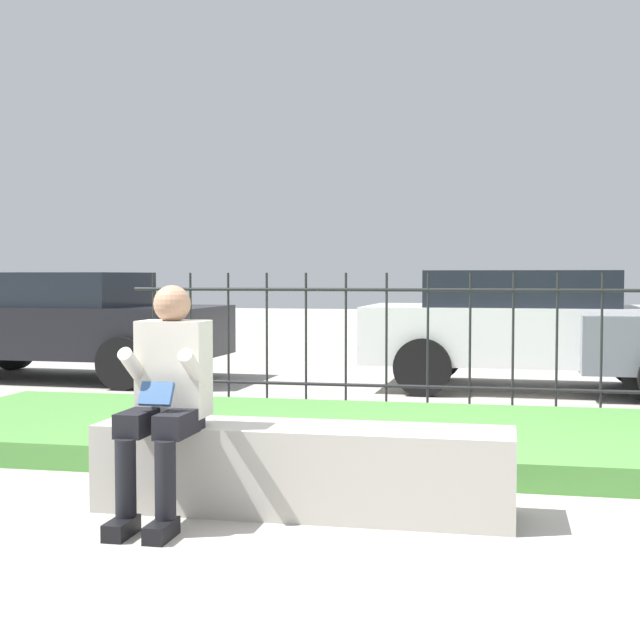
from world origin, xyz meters
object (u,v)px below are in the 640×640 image
Objects in this scene: person_seated_reader at (166,390)px; car_parked_center at (531,326)px; stone_bench at (302,474)px; car_parked_left at (60,322)px.

car_parked_center reaches higher than person_seated_reader.
person_seated_reader reaches higher than stone_bench.
car_parked_left is (-3.86, 6.05, 0.03)m from person_seated_reader.
person_seated_reader is at bearing -55.27° from car_parked_left.
car_parked_center is (1.43, 5.84, 0.53)m from stone_bench.
car_parked_left is at bearing 122.57° from person_seated_reader.
stone_bench is 7.37m from car_parked_left.
stone_bench is at bearing -49.42° from car_parked_left.
car_parked_center is (6.00, 0.08, 0.01)m from car_parked_left.
car_parked_left reaches higher than person_seated_reader.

